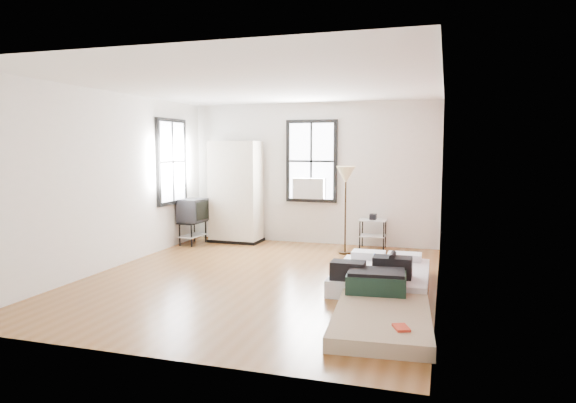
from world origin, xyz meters
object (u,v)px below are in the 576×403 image
(mattress_bare, at_px, (381,307))
(tv_stand, at_px, (193,212))
(floor_lamp, at_px, (346,179))
(side_table, at_px, (373,225))
(mattress_main, at_px, (381,275))
(wardrobe, at_px, (236,192))

(mattress_bare, height_order, tv_stand, tv_stand)
(tv_stand, bearing_deg, floor_lamp, 4.11)
(side_table, relative_size, tv_stand, 0.73)
(mattress_bare, xyz_separation_m, floor_lamp, (-1.06, 3.39, 1.23))
(mattress_main, height_order, floor_lamp, floor_lamp)
(side_table, relative_size, floor_lamp, 0.42)
(mattress_bare, xyz_separation_m, side_table, (-0.64, 4.00, 0.32))
(mattress_bare, xyz_separation_m, tv_stand, (-4.13, 3.41, 0.52))
(mattress_main, bearing_deg, wardrobe, 141.25)
(mattress_main, xyz_separation_m, floor_lamp, (-0.89, 1.99, 1.20))
(tv_stand, bearing_deg, mattress_main, -22.45)
(mattress_main, xyz_separation_m, tv_stand, (-3.96, 2.01, 0.49))
(mattress_bare, bearing_deg, mattress_main, 92.31)
(mattress_main, bearing_deg, floor_lamp, 113.21)
(mattress_main, height_order, tv_stand, tv_stand)
(mattress_main, xyz_separation_m, mattress_bare, (0.17, -1.40, -0.03))
(floor_lamp, bearing_deg, tv_stand, 179.62)
(wardrobe, distance_m, tv_stand, 0.96)
(mattress_bare, bearing_deg, floor_lamp, 102.80)
(wardrobe, height_order, side_table, wardrobe)
(mattress_bare, distance_m, side_table, 4.06)
(mattress_bare, distance_m, wardrobe, 5.28)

